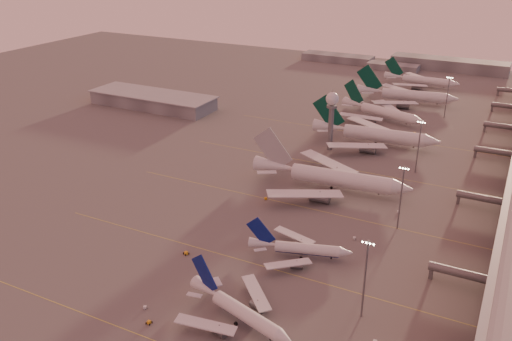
% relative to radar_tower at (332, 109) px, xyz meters
% --- Properties ---
extents(ground, '(700.00, 700.00, 0.00)m').
position_rel_radar_tower_xyz_m(ground, '(-5.00, -120.00, -20.95)').
color(ground, '#5F5C5C').
rests_on(ground, ground).
extents(taxiway_markings, '(180.00, 185.25, 0.02)m').
position_rel_radar_tower_xyz_m(taxiway_markings, '(25.00, -64.00, -20.94)').
color(taxiway_markings, gold).
rests_on(taxiway_markings, ground).
extents(hangar, '(82.00, 27.00, 8.50)m').
position_rel_radar_tower_xyz_m(hangar, '(-125.00, 20.00, -16.63)').
color(hangar, slate).
rests_on(hangar, ground).
extents(radar_tower, '(6.40, 6.40, 31.10)m').
position_rel_radar_tower_xyz_m(radar_tower, '(0.00, 0.00, 0.00)').
color(radar_tower, slate).
rests_on(radar_tower, ground).
extents(mast_a, '(3.60, 0.56, 25.00)m').
position_rel_radar_tower_xyz_m(mast_a, '(53.00, -120.00, -7.21)').
color(mast_a, slate).
rests_on(mast_a, ground).
extents(mast_b, '(3.60, 0.56, 25.00)m').
position_rel_radar_tower_xyz_m(mast_b, '(50.00, -65.00, -7.21)').
color(mast_b, slate).
rests_on(mast_b, ground).
extents(mast_c, '(3.60, 0.56, 25.00)m').
position_rel_radar_tower_xyz_m(mast_c, '(45.00, -10.00, -7.21)').
color(mast_c, slate).
rests_on(mast_c, ground).
extents(mast_d, '(3.60, 0.56, 25.00)m').
position_rel_radar_tower_xyz_m(mast_d, '(43.00, 80.00, -7.21)').
color(mast_d, slate).
rests_on(mast_d, ground).
extents(distant_horizon, '(165.00, 37.50, 9.00)m').
position_rel_radar_tower_xyz_m(distant_horizon, '(-2.38, 205.14, -17.06)').
color(distant_horizon, slate).
rests_on(distant_horizon, ground).
extents(narrowbody_near, '(37.95, 29.83, 15.24)m').
position_rel_radar_tower_xyz_m(narrowbody_near, '(23.38, -137.87, -17.86)').
color(narrowbody_near, silver).
rests_on(narrowbody_near, ground).
extents(narrowbody_mid, '(34.60, 27.21, 13.90)m').
position_rel_radar_tower_xyz_m(narrowbody_mid, '(25.37, -99.49, -18.13)').
color(narrowbody_mid, silver).
rests_on(narrowbody_mid, ground).
extents(widebody_white, '(69.45, 55.46, 24.42)m').
position_rel_radar_tower_xyz_m(widebody_white, '(16.52, -44.67, -16.71)').
color(widebody_white, silver).
rests_on(widebody_white, ground).
extents(greentail_a, '(66.36, 53.43, 24.10)m').
position_rel_radar_tower_xyz_m(greentail_a, '(18.54, 16.47, -16.69)').
color(greentail_a, silver).
rests_on(greentail_a, ground).
extents(greentail_b, '(53.48, 42.47, 20.20)m').
position_rel_radar_tower_xyz_m(greentail_b, '(10.86, 59.20, -17.38)').
color(greentail_b, silver).
rests_on(greentail_b, ground).
extents(greentail_c, '(64.49, 51.80, 23.47)m').
position_rel_radar_tower_xyz_m(greentail_c, '(16.12, 99.40, -16.80)').
color(greentail_c, silver).
rests_on(greentail_c, ground).
extents(greentail_d, '(53.78, 43.41, 19.53)m').
position_rel_radar_tower_xyz_m(greentail_d, '(15.83, 146.63, -17.50)').
color(greentail_d, silver).
rests_on(greentail_d, ground).
extents(gsv_truck_a, '(5.00, 3.62, 1.91)m').
position_rel_radar_tower_xyz_m(gsv_truck_a, '(-3.55, -145.14, -19.97)').
color(gsv_truck_a, silver).
rests_on(gsv_truck_a, ground).
extents(gsv_tug_near, '(1.98, 3.21, 0.90)m').
position_rel_radar_tower_xyz_m(gsv_tug_near, '(1.21, -150.10, -20.49)').
color(gsv_tug_near, gold).
rests_on(gsv_tug_near, ground).
extents(gsv_catering_a, '(5.32, 2.88, 4.19)m').
position_rel_radar_tower_xyz_m(gsv_catering_a, '(59.81, -129.42, -18.86)').
color(gsv_catering_a, silver).
rests_on(gsv_catering_a, ground).
extents(gsv_tug_mid, '(4.20, 3.56, 1.03)m').
position_rel_radar_tower_xyz_m(gsv_tug_mid, '(-9.52, -115.52, -20.42)').
color(gsv_tug_mid, gold).
rests_on(gsv_tug_mid, ground).
extents(gsv_truck_b, '(5.22, 3.35, 1.99)m').
position_rel_radar_tower_xyz_m(gsv_truck_b, '(38.64, -79.82, -19.94)').
color(gsv_truck_b, silver).
rests_on(gsv_truck_b, ground).
extents(gsv_truck_c, '(5.19, 4.68, 2.09)m').
position_rel_radar_tower_xyz_m(gsv_truck_c, '(-3.37, -65.68, -19.88)').
color(gsv_truck_c, gold).
rests_on(gsv_truck_c, ground).
extents(gsv_catering_b, '(4.68, 2.98, 3.55)m').
position_rel_radar_tower_xyz_m(gsv_catering_b, '(47.65, -52.71, -19.18)').
color(gsv_catering_b, silver).
rests_on(gsv_catering_b, ground).
extents(gsv_truck_d, '(3.56, 5.27, 2.01)m').
position_rel_radar_tower_xyz_m(gsv_truck_d, '(-36.93, -4.40, -19.93)').
color(gsv_truck_d, silver).
rests_on(gsv_truck_d, ground).
extents(gsv_tug_hangar, '(4.56, 4.11, 1.12)m').
position_rel_radar_tower_xyz_m(gsv_tug_hangar, '(33.64, 41.95, -20.37)').
color(gsv_tug_hangar, gold).
rests_on(gsv_tug_hangar, ground).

